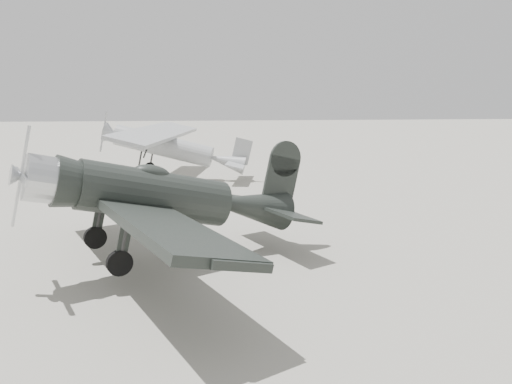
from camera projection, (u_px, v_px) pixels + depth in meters
ground at (235, 259)px, 14.87m from camera, size 160.00×160.00×0.00m
lowwing_monoplane at (168, 197)px, 14.04m from camera, size 8.76×11.27×3.73m
highwing_monoplane at (170, 143)px, 28.29m from camera, size 8.60×12.04×3.40m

